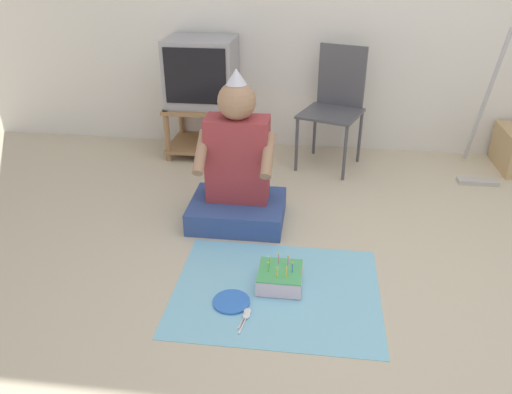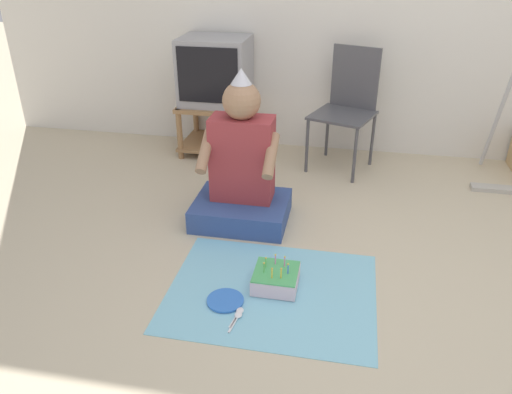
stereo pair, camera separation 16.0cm
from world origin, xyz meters
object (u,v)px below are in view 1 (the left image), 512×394
tv (202,72)px  birthday_cake (280,277)px  person_seated (237,173)px  paper_plate (231,302)px  dust_mop (482,138)px  folding_chair (335,100)px

tv → birthday_cake: 1.98m
person_seated → paper_plate: person_seated is taller
person_seated → dust_mop: bearing=27.0°
paper_plate → person_seated: bearing=96.7°
person_seated → paper_plate: 0.88m
dust_mop → person_seated: size_ratio=1.16×
birthday_cake → dust_mop: bearing=48.3°
folding_chair → dust_mop: dust_mop is taller
tv → person_seated: person_seated is taller
person_seated → birthday_cake: bearing=-63.9°
tv → folding_chair: tv is taller
dust_mop → paper_plate: dust_mop is taller
folding_chair → birthday_cake: (-0.27, -1.63, -0.45)m
folding_chair → paper_plate: bearing=-105.2°
person_seated → paper_plate: bearing=-83.3°
birthday_cake → paper_plate: bearing=-142.2°
tv → paper_plate: size_ratio=2.87×
tv → birthday_cake: (0.76, -1.72, -0.61)m
folding_chair → tv: bearing=175.2°
folding_chair → birthday_cake: size_ratio=3.97×
folding_chair → person_seated: 1.16m
paper_plate → tv: bearing=106.0°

